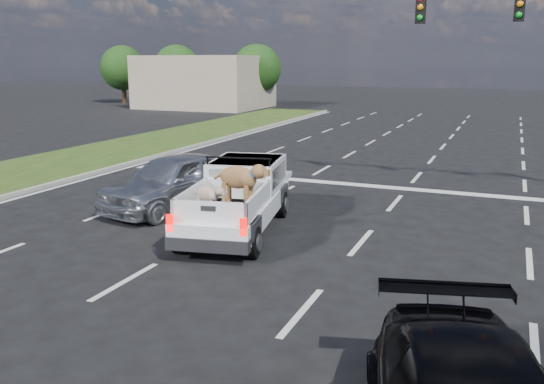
% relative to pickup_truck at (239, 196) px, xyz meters
% --- Properties ---
extents(ground, '(160.00, 160.00, 0.00)m').
position_rel_pickup_truck_xyz_m(ground, '(1.23, -3.82, -0.85)').
color(ground, black).
rests_on(ground, ground).
extents(road_markings, '(17.75, 60.00, 0.01)m').
position_rel_pickup_truck_xyz_m(road_markings, '(1.23, 2.74, -0.84)').
color(road_markings, silver).
rests_on(road_markings, ground).
extents(curb_left, '(0.15, 60.00, 0.14)m').
position_rel_pickup_truck_xyz_m(curb_left, '(-7.82, 2.18, -0.78)').
color(curb_left, '#9F9B91').
rests_on(curb_left, ground).
extents(building_left, '(10.00, 8.00, 4.40)m').
position_rel_pickup_truck_xyz_m(building_left, '(-18.77, 32.18, 1.35)').
color(building_left, tan).
rests_on(building_left, ground).
extents(tree_far_a, '(4.20, 4.20, 5.40)m').
position_rel_pickup_truck_xyz_m(tree_far_a, '(-28.77, 34.18, 2.44)').
color(tree_far_a, '#332114').
rests_on(tree_far_a, ground).
extents(tree_far_b, '(4.20, 4.20, 5.40)m').
position_rel_pickup_truck_xyz_m(tree_far_b, '(-22.77, 34.18, 2.44)').
color(tree_far_b, '#332114').
rests_on(tree_far_b, ground).
extents(tree_far_c, '(4.20, 4.20, 5.40)m').
position_rel_pickup_truck_xyz_m(tree_far_c, '(-14.77, 34.18, 2.44)').
color(tree_far_c, '#332114').
rests_on(tree_far_c, ground).
extents(pickup_truck, '(2.62, 5.03, 1.79)m').
position_rel_pickup_truck_xyz_m(pickup_truck, '(0.00, 0.00, 0.00)').
color(pickup_truck, black).
rests_on(pickup_truck, ground).
extents(silver_sedan, '(2.76, 4.82, 1.54)m').
position_rel_pickup_truck_xyz_m(silver_sedan, '(-2.60, 1.24, -0.08)').
color(silver_sedan, silver).
rests_on(silver_sedan, ground).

